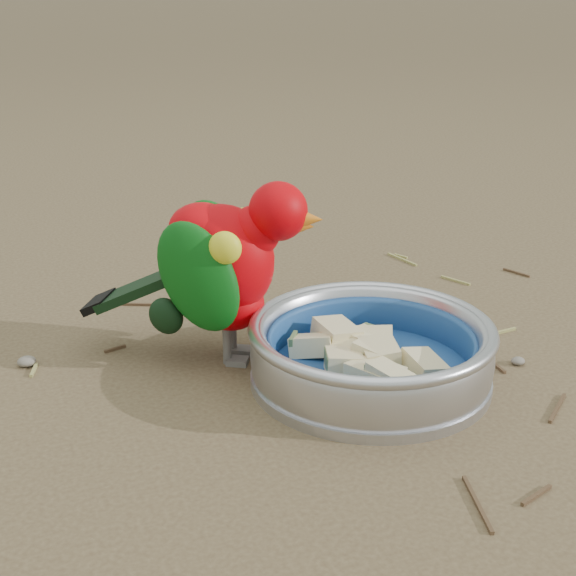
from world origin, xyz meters
name	(u,v)px	position (x,y,z in m)	size (l,w,h in m)	color
ground	(323,447)	(0.00, 0.00, 0.00)	(60.00, 60.00, 0.00)	brown
food_bowl	(370,374)	(0.09, 0.09, 0.01)	(0.23, 0.23, 0.02)	#B2B2BA
bowl_wall	(371,346)	(0.09, 0.09, 0.04)	(0.23, 0.23, 0.04)	#B2B2BA
fruit_wedges	(371,353)	(0.09, 0.09, 0.03)	(0.14, 0.14, 0.03)	beige
lory_parrot	(224,276)	(-0.02, 0.19, 0.09)	(0.11, 0.22, 0.18)	#BD0006
ground_debris	(279,408)	(-0.01, 0.07, 0.00)	(0.90, 0.80, 0.01)	#958F4E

